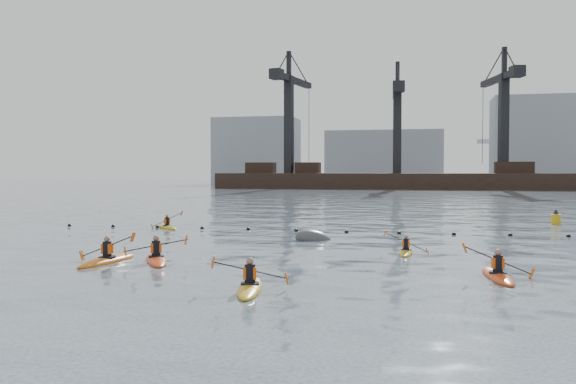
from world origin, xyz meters
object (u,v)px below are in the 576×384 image
kayaker_4 (498,275)px  nav_buoy (556,219)px  kayaker_0 (107,259)px  mooring_buoy (313,240)px  kayaker_3 (406,251)px  kayaker_1 (250,286)px  kayaker_2 (156,259)px  kayaker_5 (167,227)px

kayaker_4 → nav_buoy: kayaker_4 is taller
kayaker_0 → mooring_buoy: bearing=60.5°
kayaker_3 → nav_buoy: size_ratio=2.50×
mooring_buoy → nav_buoy: size_ratio=1.75×
kayaker_1 → kayaker_3: kayaker_1 is taller
kayaker_0 → kayaker_2: bearing=24.3°
kayaker_5 → mooring_buoy: bearing=-65.5°
kayaker_0 → nav_buoy: bearing=52.1°
kayaker_3 → nav_buoy: (9.38, 16.92, 0.26)m
kayaker_4 → mooring_buoy: 12.62m
kayaker_4 → nav_buoy: 23.33m
kayaker_1 → kayaker_3: (4.34, 9.30, -0.02)m
kayaker_0 → kayaker_2: size_ratio=1.03×
kayaker_3 → nav_buoy: bearing=61.8°
kayaker_1 → kayaker_5: size_ratio=1.34×
mooring_buoy → kayaker_0: bearing=-124.6°
kayaker_2 → kayaker_5: 14.20m
kayaker_4 → kayaker_5: 22.93m
kayaker_3 → kayaker_5: (-14.92, 8.54, 0.01)m
kayaker_0 → mooring_buoy: kayaker_0 is taller
kayaker_2 → kayaker_4: size_ratio=1.02×
kayaker_0 → kayaker_1: (6.99, -4.07, -0.01)m
kayaker_1 → mooring_buoy: kayaker_1 is taller
kayaker_1 → kayaker_4: size_ratio=1.01×
kayaker_1 → kayaker_5: bearing=109.2°
kayaker_5 → kayaker_2: bearing=-109.9°
kayaker_3 → kayaker_5: kayaker_5 is taller
kayaker_0 → kayaker_4: bearing=3.8°
kayaker_2 → kayaker_5: kayaker_5 is taller
kayaker_5 → kayaker_0: bearing=-117.5°
kayaker_2 → kayaker_5: size_ratio=1.36×
kayaker_3 → mooring_buoy: (-4.84, 4.19, -0.09)m
kayaker_0 → kayaker_5: bearing=109.8°
kayaker_3 → mooring_buoy: 6.40m
kayaker_4 → kayaker_5: (-18.08, 14.10, -0.01)m
kayaker_0 → kayaker_5: 14.22m
kayaker_4 → mooring_buoy: bearing=-57.7°
kayaker_3 → kayaker_1: bearing=-114.2°
kayaker_3 → kayaker_4: size_ratio=0.81×
kayaker_5 → kayaker_3: bearing=-71.9°
kayaker_5 → kayaker_1: bearing=-101.5°
kayaker_4 → mooring_buoy: kayaker_4 is taller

